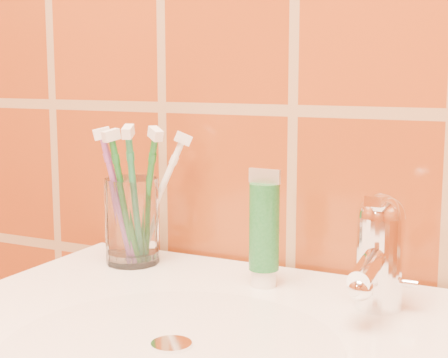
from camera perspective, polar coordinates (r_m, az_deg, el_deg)
The scene contains 8 objects.
glass_tumbler at distance 0.86m, azimuth -7.66°, elevation -3.49°, with size 0.07×0.07×0.11m, color white.
toothpaste_tube at distance 0.76m, azimuth 3.36°, elevation -4.42°, with size 0.04×0.03×0.13m.
faucet at distance 0.71m, azimuth 12.76°, elevation -5.62°, with size 0.05×0.11×0.12m.
toothbrush_0 at distance 0.85m, azimuth -8.80°, elevation -1.59°, with size 0.05×0.05×0.18m, color #954DA6, non-canonical shape.
toothbrush_1 at distance 0.83m, azimuth -7.48°, elevation -1.56°, with size 0.04×0.07×0.18m, color #1F7548, non-canonical shape.
toothbrush_2 at distance 0.84m, azimuth -6.41°, elevation -1.59°, with size 0.07×0.05×0.18m, color #1C6B26, non-canonical shape.
toothbrush_3 at distance 0.87m, azimuth -5.52°, elevation -1.59°, with size 0.08×0.06×0.17m, color white, non-canonical shape.
toothbrush_4 at distance 0.84m, azimuth -8.31°, elevation -1.68°, with size 0.04×0.05×0.18m, color #1C6C28, non-canonical shape.
Camera 1 is at (0.29, 0.42, 1.09)m, focal length 55.00 mm.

